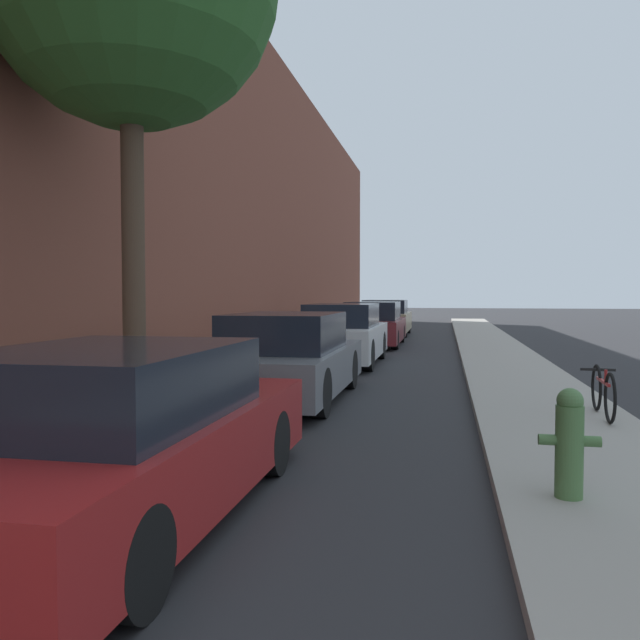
# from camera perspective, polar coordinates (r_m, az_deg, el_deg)

# --- Properties ---
(ground_plane) EXTENTS (120.00, 120.00, 0.00)m
(ground_plane) POSITION_cam_1_polar(r_m,az_deg,el_deg) (15.06, 5.37, -4.12)
(ground_plane) COLOR #28282B
(sidewalk_left) EXTENTS (2.00, 52.00, 0.12)m
(sidewalk_left) POSITION_cam_1_polar(r_m,az_deg,el_deg) (15.61, -5.30, -3.67)
(sidewalk_left) COLOR #9E998E
(sidewalk_left) RESTS_ON ground
(sidewalk_right) EXTENTS (2.00, 52.00, 0.12)m
(sidewalk_right) POSITION_cam_1_polar(r_m,az_deg,el_deg) (15.05, 16.46, -3.98)
(sidewalk_right) COLOR #9E998E
(sidewalk_right) RESTS_ON ground
(building_facade_left) EXTENTS (0.70, 52.00, 9.49)m
(building_facade_left) POSITION_cam_1_polar(r_m,az_deg,el_deg) (16.24, -10.07, 13.15)
(building_facade_left) COLOR brown
(building_facade_left) RESTS_ON ground
(parked_car_red) EXTENTS (1.81, 4.36, 1.32)m
(parked_car_red) POSITION_cam_1_polar(r_m,az_deg,el_deg) (5.07, -17.59, -10.04)
(parked_car_red) COLOR black
(parked_car_red) RESTS_ON ground
(parked_car_grey) EXTENTS (1.79, 4.41, 1.39)m
(parked_car_grey) POSITION_cam_1_polar(r_m,az_deg,el_deg) (10.18, -2.92, -3.49)
(parked_car_grey) COLOR black
(parked_car_grey) RESTS_ON ground
(parked_car_white) EXTENTS (1.75, 4.36, 1.46)m
(parked_car_white) POSITION_cam_1_polar(r_m,az_deg,el_deg) (15.35, 2.08, -1.37)
(parked_car_white) COLOR black
(parked_car_white) RESTS_ON ground
(parked_car_maroon) EXTENTS (1.82, 4.65, 1.43)m
(parked_car_maroon) POSITION_cam_1_polar(r_m,az_deg,el_deg) (20.90, 4.81, -0.45)
(parked_car_maroon) COLOR black
(parked_car_maroon) RESTS_ON ground
(parked_car_champagne) EXTENTS (1.89, 4.17, 1.44)m
(parked_car_champagne) POSITION_cam_1_polar(r_m,az_deg,el_deg) (26.17, 5.89, 0.16)
(parked_car_champagne) COLOR black
(parked_car_champagne) RESTS_ON ground
(fire_hydrant) EXTENTS (0.46, 0.21, 0.86)m
(fire_hydrant) POSITION_cam_1_polar(r_m,az_deg,el_deg) (5.39, 21.39, -10.06)
(fire_hydrant) COLOR #47703D
(fire_hydrant) RESTS_ON sidewalk_right
(bicycle) EXTENTS (0.44, 1.54, 0.63)m
(bicycle) POSITION_cam_1_polar(r_m,az_deg,el_deg) (9.01, 23.95, -5.87)
(bicycle) COLOR black
(bicycle) RESTS_ON sidewalk_right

